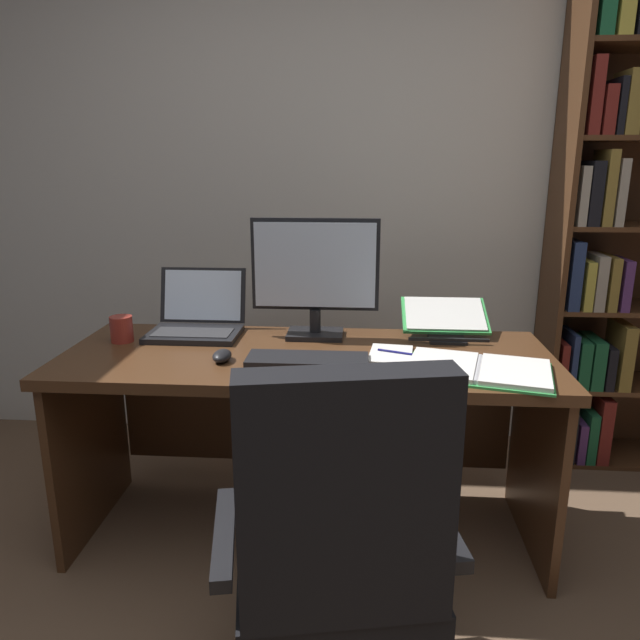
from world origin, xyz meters
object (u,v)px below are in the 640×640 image
desk (309,396)px  coffee_mug (122,329)px  pen (396,352)px  laptop (197,321)px  open_binder (478,369)px  monitor (315,277)px  computer_mouse (222,356)px  reading_stand_with_book (445,318)px  office_chair (338,577)px  notepad (391,354)px  bookshelf (621,240)px  keyboard (307,360)px

desk → coffee_mug: (-0.73, 0.01, 0.25)m
pen → coffee_mug: (-1.05, 0.10, 0.04)m
laptop → open_binder: bearing=-20.1°
monitor → coffee_mug: 0.78m
laptop → computer_mouse: (0.18, -0.34, -0.03)m
reading_stand_with_book → pen: 0.36m
monitor → office_chair: bearing=-82.1°
notepad → computer_mouse: bearing=-169.9°
bookshelf → office_chair: bearing=-128.5°
keyboard → notepad: keyboard is taller
laptop → keyboard: 0.59m
coffee_mug → laptop: bearing=27.4°
desk → computer_mouse: (-0.29, -0.19, 0.22)m
monitor → notepad: monitor is taller
laptop → keyboard: laptop is taller
notepad → reading_stand_with_book: bearing=51.9°
computer_mouse → keyboard: bearing=0.0°
reading_stand_with_book → coffee_mug: bearing=-171.3°
desk → keyboard: keyboard is taller
monitor → computer_mouse: 0.50m
monitor → coffee_mug: size_ratio=4.94×
pen → reading_stand_with_book: bearing=54.5°
keyboard → notepad: size_ratio=2.00×
laptop → coffee_mug: size_ratio=3.56×
laptop → keyboard: (0.48, -0.34, -0.04)m
open_binder → bookshelf: bearing=62.9°
bookshelf → computer_mouse: size_ratio=21.93×
notepad → coffee_mug: bearing=174.7°
office_chair → monitor: monitor is taller
office_chair → pen: size_ratio=7.22×
open_binder → monitor: bearing=160.3°
desk → bookshelf: 1.60m
reading_stand_with_book → laptop: bearing=-176.7°
bookshelf → pen: bearing=-144.5°
bookshelf → keyboard: 1.62m
keyboard → open_binder: same height
pen → coffee_mug: size_ratio=1.39×
reading_stand_with_book → open_binder: 0.45m
laptop → pen: (0.79, -0.23, -0.04)m
desk → open_binder: (0.59, -0.24, 0.21)m
monitor → notepad: bearing=-37.5°
laptop → computer_mouse: size_ratio=3.45×
bookshelf → keyboard: bearing=-147.9°
office_chair → notepad: bearing=68.2°
open_binder → keyboard: bearing=-171.2°
desk → computer_mouse: computer_mouse is taller
keyboard → monitor: bearing=90.0°
bookshelf → monitor: bearing=-159.0°
laptop → reading_stand_with_book: laptop is taller
monitor → open_binder: monitor is taller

